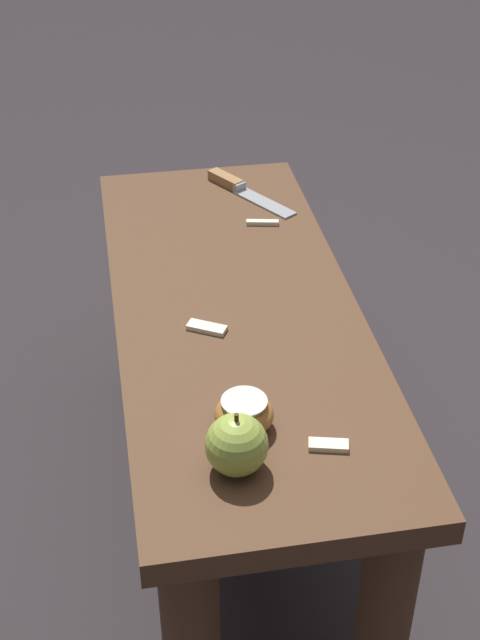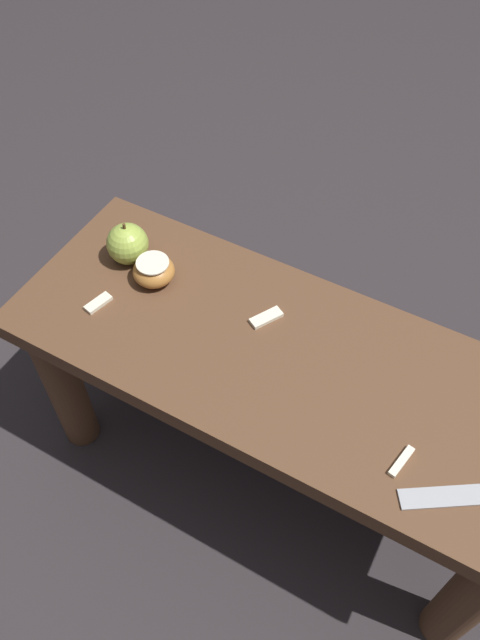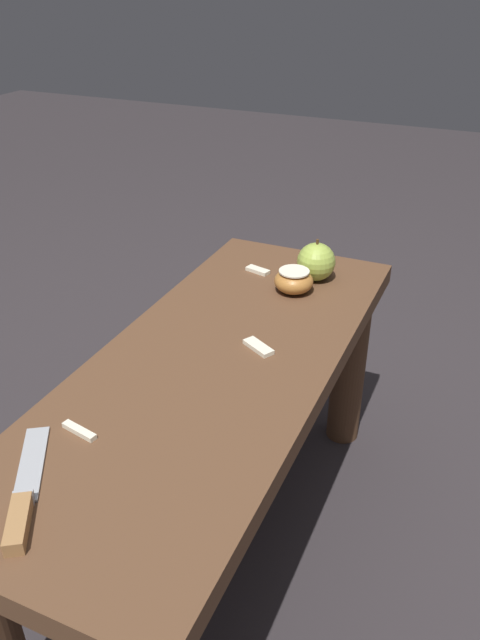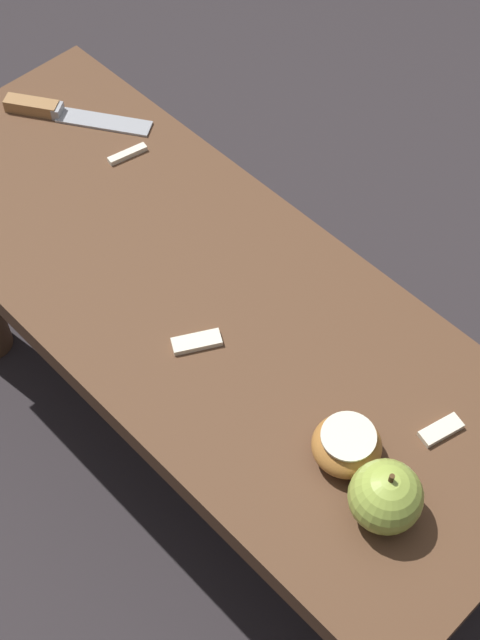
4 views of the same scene
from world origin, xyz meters
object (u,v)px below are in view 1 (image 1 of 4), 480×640
at_px(wooden_bench, 236,358).
at_px(apple_cut, 244,414).
at_px(apple_whole, 237,445).
at_px(knife, 238,187).

bearing_deg(wooden_bench, apple_cut, -7.33).
height_order(wooden_bench, apple_whole, apple_whole).
xyz_separation_m(wooden_bench, knife, (-0.40, 0.07, 0.12)).
height_order(knife, apple_whole, apple_whole).
xyz_separation_m(apple_whole, apple_cut, (-0.07, 0.02, -0.02)).
distance_m(wooden_bench, knife, 0.42).
relative_size(wooden_bench, apple_cut, 12.58).
height_order(apple_whole, apple_cut, apple_whole).
bearing_deg(wooden_bench, knife, 169.68).
relative_size(wooden_bench, knife, 4.91).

